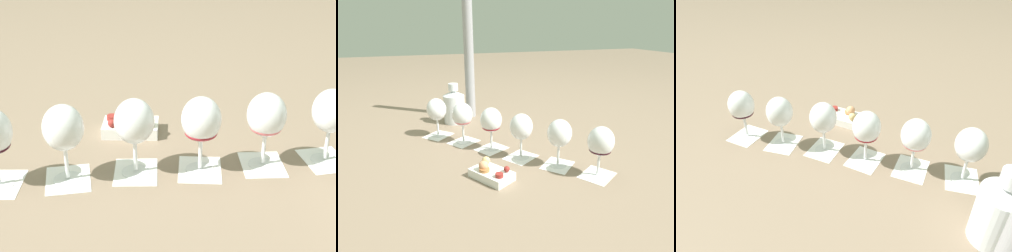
# 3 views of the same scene
# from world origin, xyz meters

# --- Properties ---
(ground_plane) EXTENTS (8.00, 8.00, 0.00)m
(ground_plane) POSITION_xyz_m (0.00, 0.00, 0.00)
(ground_plane) COLOR #7F6B56
(tasting_card_0) EXTENTS (0.15, 0.15, 0.00)m
(tasting_card_0) POSITION_xyz_m (-0.24, 0.28, 0.00)
(tasting_card_0) COLOR white
(tasting_card_0) RESTS_ON ground_plane
(tasting_card_1) EXTENTS (0.15, 0.14, 0.00)m
(tasting_card_1) POSITION_xyz_m (-0.14, 0.17, 0.00)
(tasting_card_1) COLOR white
(tasting_card_1) RESTS_ON ground_plane
(tasting_card_2) EXTENTS (0.15, 0.14, 0.00)m
(tasting_card_2) POSITION_xyz_m (-0.05, 0.06, 0.00)
(tasting_card_2) COLOR white
(tasting_card_2) RESTS_ON ground_plane
(tasting_card_3) EXTENTS (0.15, 0.14, 0.00)m
(tasting_card_3) POSITION_xyz_m (0.04, -0.06, 0.00)
(tasting_card_3) COLOR white
(tasting_card_3) RESTS_ON ground_plane
(tasting_card_4) EXTENTS (0.15, 0.15, 0.00)m
(tasting_card_4) POSITION_xyz_m (0.14, -0.17, 0.00)
(tasting_card_4) COLOR white
(tasting_card_4) RESTS_ON ground_plane
(tasting_card_5) EXTENTS (0.15, 0.14, 0.00)m
(tasting_card_5) POSITION_xyz_m (0.23, -0.28, 0.00)
(tasting_card_5) COLOR white
(tasting_card_5) RESTS_ON ground_plane
(wine_glass_0) EXTENTS (0.09, 0.09, 0.17)m
(wine_glass_0) POSITION_xyz_m (-0.24, 0.28, 0.12)
(wine_glass_0) COLOR white
(wine_glass_0) RESTS_ON tasting_card_0
(wine_glass_1) EXTENTS (0.09, 0.09, 0.17)m
(wine_glass_1) POSITION_xyz_m (-0.14, 0.17, 0.12)
(wine_glass_1) COLOR white
(wine_glass_1) RESTS_ON tasting_card_1
(wine_glass_2) EXTENTS (0.09, 0.09, 0.17)m
(wine_glass_2) POSITION_xyz_m (-0.05, 0.06, 0.12)
(wine_glass_2) COLOR white
(wine_glass_2) RESTS_ON tasting_card_2
(wine_glass_3) EXTENTS (0.09, 0.09, 0.17)m
(wine_glass_3) POSITION_xyz_m (0.04, -0.06, 0.12)
(wine_glass_3) COLOR white
(wine_glass_3) RESTS_ON tasting_card_3
(wine_glass_4) EXTENTS (0.09, 0.09, 0.17)m
(wine_glass_4) POSITION_xyz_m (0.14, -0.17, 0.12)
(wine_glass_4) COLOR white
(wine_glass_4) RESTS_ON tasting_card_4
(wine_glass_5) EXTENTS (0.09, 0.09, 0.17)m
(wine_glass_5) POSITION_xyz_m (0.23, -0.28, 0.12)
(wine_glass_5) COLOR white
(wine_glass_5) RESTS_ON tasting_card_5
(ceramic_vase) EXTENTS (0.11, 0.11, 0.20)m
(ceramic_vase) POSITION_xyz_m (-0.13, 0.45, 0.09)
(ceramic_vase) COLOR silver
(ceramic_vase) RESTS_ON ground_plane
(snack_dish) EXTENTS (0.15, 0.16, 0.06)m
(snack_dish) POSITION_xyz_m (-0.11, -0.18, 0.02)
(snack_dish) COLOR white
(snack_dish) RESTS_ON ground_plane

